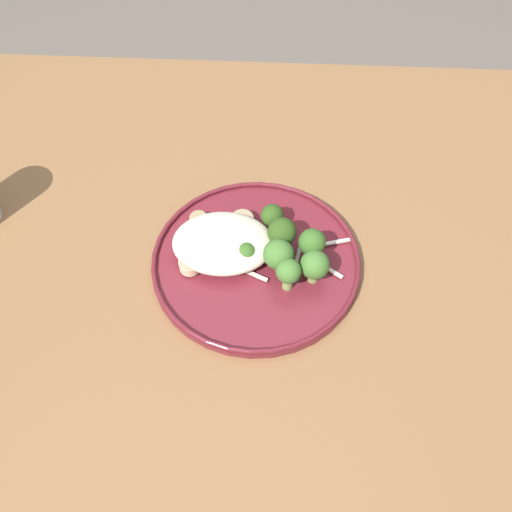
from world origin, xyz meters
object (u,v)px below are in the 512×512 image
Objects in this scene: seared_scallop_large_seared at (199,220)px; broccoli_floret_front_edge at (289,272)px; dinner_plate at (256,261)px; seared_scallop_right_edge at (185,240)px; seared_scallop_left_edge at (226,225)px; seared_scallop_center_golden at (190,264)px; seared_scallop_on_noodles at (214,253)px; broccoli_floret_right_tilted at (246,254)px; broccoli_floret_near_rim at (279,255)px; broccoli_floret_rear_charred at (272,216)px; broccoli_floret_center_pile at (282,232)px; seared_scallop_tiny_bay at (243,220)px; broccoli_floret_small_sprig at (312,243)px; broccoli_floret_left_leaning at (315,265)px.

broccoli_floret_front_edge is at bearing -37.25° from seared_scallop_large_seared.
seared_scallop_right_edge is at bearing 167.84° from dinner_plate.
seared_scallop_center_golden is at bearing -120.14° from seared_scallop_left_edge.
seared_scallop_on_noodles is 0.05m from broccoli_floret_right_tilted.
broccoli_floret_rear_charred is (-0.01, 0.07, -0.01)m from broccoli_floret_near_rim.
broccoli_floret_center_pile is at bearing 20.06° from seared_scallop_center_golden.
broccoli_floret_front_edge is (0.07, -0.10, 0.02)m from seared_scallop_tiny_bay.
broccoli_floret_front_edge reaches higher than seared_scallop_tiny_bay.
broccoli_floret_small_sprig is at bearing 5.63° from dinner_plate.
broccoli_floret_rear_charred is at bearing 17.34° from seared_scallop_right_edge.
seared_scallop_right_edge is 0.05m from seared_scallop_on_noodles.
seared_scallop_large_seared is at bearing 138.53° from broccoli_floret_right_tilted.
broccoli_floret_left_leaning is at bearing -18.86° from dinner_plate.
seared_scallop_right_edge is at bearing 162.31° from broccoli_floret_right_tilted.
seared_scallop_left_edge is at bearing 131.54° from dinner_plate.
seared_scallop_tiny_bay is at bearing 150.37° from broccoli_floret_small_sprig.
seared_scallop_large_seared is 0.63× the size of broccoli_floret_right_tilted.
seared_scallop_on_noodles is 0.14m from broccoli_floret_left_leaning.
broccoli_floret_rear_charred is at bearing 103.67° from broccoli_floret_front_edge.
broccoli_floret_rear_charred is at bearing 1.07° from seared_scallop_large_seared.
seared_scallop_large_seared is 0.19m from broccoli_floret_left_leaning.
dinner_plate is 5.21× the size of broccoli_floret_small_sprig.
seared_scallop_large_seared is (-0.09, 0.06, 0.01)m from dinner_plate.
broccoli_floret_right_tilted is 0.07m from broccoli_floret_front_edge.
seared_scallop_center_golden is at bearing -143.54° from broccoli_floret_rear_charred.
broccoli_floret_left_leaning is 0.09m from broccoli_floret_right_tilted.
seared_scallop_large_seared is at bearing 66.15° from seared_scallop_right_edge.
broccoli_floret_rear_charred is at bearing 36.46° from seared_scallop_center_golden.
broccoli_floret_center_pile is at bearing 14.37° from seared_scallop_on_noodles.
broccoli_floret_small_sprig is at bearing 95.92° from broccoli_floret_left_leaning.
seared_scallop_right_edge and seared_scallop_left_edge have the same top height.
broccoli_floret_near_rim is (0.12, 0.01, 0.02)m from seared_scallop_center_golden.
broccoli_floret_left_leaning reaches higher than seared_scallop_left_edge.
broccoli_floret_right_tilted is (0.07, -0.06, 0.01)m from seared_scallop_large_seared.
broccoli_floret_center_pile is at bearing -67.87° from broccoli_floret_rear_charred.
broccoli_floret_small_sprig is (0.13, 0.01, 0.02)m from seared_scallop_on_noodles.
seared_scallop_right_edge is at bearing 164.87° from broccoli_floret_left_leaning.
seared_scallop_on_noodles is (-0.06, 0.00, 0.01)m from dinner_plate.
broccoli_floret_rear_charred is (0.11, 0.00, 0.01)m from seared_scallop_large_seared.
seared_scallop_on_noodles is at bearing 171.18° from broccoli_floret_right_tilted.
broccoli_floret_near_rim is (0.08, -0.06, 0.02)m from seared_scallop_left_edge.
broccoli_floret_near_rim is 1.34× the size of broccoli_floret_right_tilted.
seared_scallop_on_noodles reaches higher than dinner_plate.
broccoli_floret_small_sprig is 1.40× the size of broccoli_floret_right_tilted.
seared_scallop_tiny_bay is 0.03m from seared_scallop_left_edge.
broccoli_floret_near_rim is at bearing -30.92° from seared_scallop_large_seared.
dinner_plate is 7.28× the size of broccoli_floret_right_tilted.
dinner_plate is 0.07m from broccoli_floret_front_edge.
broccoli_floret_rear_charred reaches higher than broccoli_floret_right_tilted.
seared_scallop_right_edge is 0.56× the size of broccoli_floret_left_leaning.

